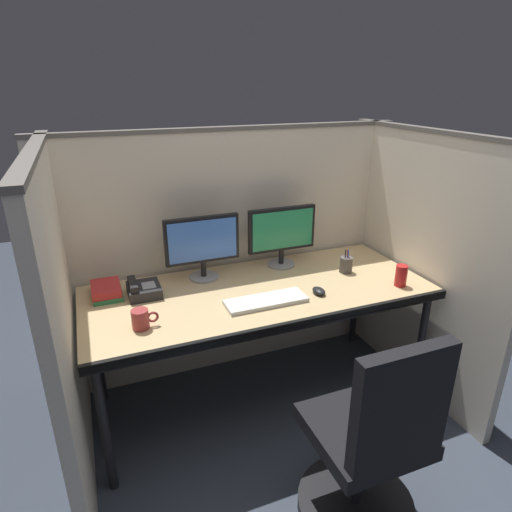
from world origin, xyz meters
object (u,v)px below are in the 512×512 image
Objects in this scene: desk at (260,298)px; keyboard_main at (266,301)px; computer_mouse at (319,291)px; soda_can at (401,276)px; monitor_right at (282,233)px; desk_phone at (143,290)px; monitor_left at (202,243)px; office_chair at (369,457)px; coffee_mug at (141,319)px; book_stack at (107,290)px; pen_cup at (346,265)px.

keyboard_main reaches higher than desk.
computer_mouse is 0.49m from soda_can.
desk_phone is (-0.86, -0.10, -0.18)m from monitor_right.
monitor_left reaches higher than keyboard_main.
office_chair is 1.37m from desk_phone.
coffee_mug is at bearing 144.57° from office_chair.
monitor_right is 0.73m from soda_can.
monitor_left reaches higher than book_stack.
book_stack is at bearing 162.92° from soda_can.
pen_cup reaches higher than keyboard_main.
monitor_right is 1.03m from coffee_mug.
office_chair is at bearing -56.05° from desk_phone.
monitor_right is at bearing 134.50° from soda_can.
desk is 10.00× the size of desk_phone.
office_chair is 7.74× the size of coffee_mug.
keyboard_main is 3.41× the size of coffee_mug.
desk_phone is (-0.73, 1.08, 0.41)m from office_chair.
monitor_left is 2.95× the size of pen_cup.
computer_mouse is 0.36m from pen_cup.
soda_can is 0.33m from pen_cup.
coffee_mug is at bearing -133.92° from monitor_left.
keyboard_main is (-0.03, -0.15, 0.06)m from desk.
keyboard_main is 0.64m from coffee_mug.
keyboard_main is 0.67m from desk_phone.
desk_phone is at bearing -165.58° from monitor_left.
soda_can is 0.97× the size of coffee_mug.
desk_phone reaches higher than computer_mouse.
office_chair is 1.52m from book_stack.
desk_phone is 1.56× the size of soda_can.
desk_phone is 1.19m from pen_cup.
monitor_right is 0.48m from computer_mouse.
pen_cup is at bearing 9.42° from coffee_mug.
monitor_left and monitor_right have the same top height.
desk is at bearing 162.70° from soda_can.
desk_phone is (-0.89, 0.33, 0.02)m from computer_mouse.
computer_mouse is 0.45× the size of book_stack.
soda_can is (1.00, -0.50, -0.15)m from monitor_left.
pen_cup is (1.37, -0.20, 0.02)m from book_stack.
office_chair is 1.13m from pen_cup.
computer_mouse is at bearing -20.44° from book_stack.
coffee_mug is at bearing -72.65° from book_stack.
coffee_mug is (-0.64, -0.02, 0.04)m from keyboard_main.
soda_can is 0.84× the size of pen_cup.
pen_cup is at bearing 17.38° from keyboard_main.
monitor_left is (-0.37, 1.18, 0.59)m from office_chair.
soda_can is at bearing -45.50° from monitor_right.
monitor_right is 1.06m from book_stack.
desk is 8.86× the size of book_stack.
desk is 0.69m from coffee_mug.
desk_phone is at bearing 159.34° from computer_mouse.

